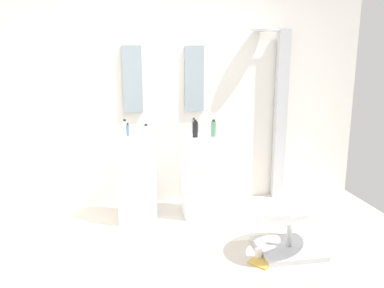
# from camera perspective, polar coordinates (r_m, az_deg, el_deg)

# --- Properties ---
(ground_plane) EXTENTS (4.80, 3.60, 0.04)m
(ground_plane) POSITION_cam_1_polar(r_m,az_deg,el_deg) (3.44, -0.94, -18.16)
(ground_plane) COLOR silver
(rear_partition) EXTENTS (4.80, 0.10, 2.60)m
(rear_partition) POSITION_cam_1_polar(r_m,az_deg,el_deg) (4.61, -4.22, 7.17)
(rear_partition) COLOR silver
(rear_partition) RESTS_ON ground_plane
(pedestal_sink_left) EXTENTS (0.44, 0.44, 1.01)m
(pedestal_sink_left) POSITION_cam_1_polar(r_m,az_deg,el_deg) (4.26, -8.14, -4.74)
(pedestal_sink_left) COLOR white
(pedestal_sink_left) RESTS_ON ground_plane
(pedestal_sink_right) EXTENTS (0.44, 0.44, 1.01)m
(pedestal_sink_right) POSITION_cam_1_polar(r_m,az_deg,el_deg) (4.33, 1.33, -4.30)
(pedestal_sink_right) COLOR white
(pedestal_sink_right) RESTS_ON ground_plane
(vanity_mirror_left) EXTENTS (0.22, 0.03, 0.75)m
(vanity_mirror_left) POSITION_cam_1_polar(r_m,az_deg,el_deg) (4.50, -8.73, 9.28)
(vanity_mirror_left) COLOR #8C9EA8
(vanity_mirror_right) EXTENTS (0.22, 0.03, 0.75)m
(vanity_mirror_right) POSITION_cam_1_polar(r_m,az_deg,el_deg) (4.57, 0.33, 9.48)
(vanity_mirror_right) COLOR #8C9EA8
(shower_column) EXTENTS (0.49, 0.24, 2.05)m
(shower_column) POSITION_cam_1_polar(r_m,az_deg,el_deg) (4.86, 12.66, 4.57)
(shower_column) COLOR #B7BABF
(shower_column) RESTS_ON ground_plane
(lounge_chair) EXTENTS (1.01, 1.01, 0.65)m
(lounge_chair) POSITION_cam_1_polar(r_m,az_deg,el_deg) (3.65, 14.14, -10.17)
(lounge_chair) COLOR #B7BABF
(lounge_chair) RESTS_ON ground_plane
(area_rug) EXTENTS (1.18, 0.76, 0.01)m
(area_rug) POSITION_cam_1_polar(r_m,az_deg,el_deg) (3.61, 10.36, -16.31)
(area_rug) COLOR beige
(area_rug) RESTS_ON ground_plane
(magazine_navy) EXTENTS (0.32, 0.30, 0.03)m
(magazine_navy) POSITION_cam_1_polar(r_m,az_deg,el_deg) (3.78, 11.74, -14.62)
(magazine_navy) COLOR navy
(magazine_navy) RESTS_ON area_rug
(magazine_ochre) EXTENTS (0.32, 0.31, 0.02)m
(magazine_ochre) POSITION_cam_1_polar(r_m,az_deg,el_deg) (3.58, 10.54, -16.32)
(magazine_ochre) COLOR gold
(magazine_ochre) RESTS_ON area_rug
(coffee_mug) EXTENTS (0.07, 0.07, 0.09)m
(coffee_mug) POSITION_cam_1_polar(r_m,az_deg,el_deg) (3.60, 9.68, -15.52)
(coffee_mug) COLOR white
(coffee_mug) RESTS_ON area_rug
(soap_bottle_blue) EXTENTS (0.04, 0.04, 0.14)m
(soap_bottle_blue) POSITION_cam_1_polar(r_m,az_deg,el_deg) (4.21, -9.39, 2.02)
(soap_bottle_blue) COLOR #4C72B7
(soap_bottle_blue) RESTS_ON pedestal_sink_left
(soap_bottle_black) EXTENTS (0.06, 0.06, 0.19)m
(soap_bottle_black) POSITION_cam_1_polar(r_m,az_deg,el_deg) (4.09, 0.48, 2.18)
(soap_bottle_black) COLOR black
(soap_bottle_black) RESTS_ON pedestal_sink_right
(soap_bottle_clear) EXTENTS (0.06, 0.06, 0.14)m
(soap_bottle_clear) POSITION_cam_1_polar(r_m,az_deg,el_deg) (4.12, -6.72, 1.87)
(soap_bottle_clear) COLOR silver
(soap_bottle_clear) RESTS_ON pedestal_sink_left
(soap_bottle_green) EXTENTS (0.05, 0.05, 0.18)m
(soap_bottle_green) POSITION_cam_1_polar(r_m,az_deg,el_deg) (4.13, 3.16, 2.24)
(soap_bottle_green) COLOR #59996B
(soap_bottle_green) RESTS_ON pedestal_sink_right
(soap_bottle_white) EXTENTS (0.05, 0.05, 0.18)m
(soap_bottle_white) POSITION_cam_1_polar(r_m,az_deg,el_deg) (4.22, -9.77, 2.28)
(soap_bottle_white) COLOR white
(soap_bottle_white) RESTS_ON pedestal_sink_left
(soap_bottle_grey) EXTENTS (0.04, 0.04, 0.17)m
(soap_bottle_grey) POSITION_cam_1_polar(r_m,az_deg,el_deg) (4.28, 0.25, 2.60)
(soap_bottle_grey) COLOR #99999E
(soap_bottle_grey) RESTS_ON pedestal_sink_right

